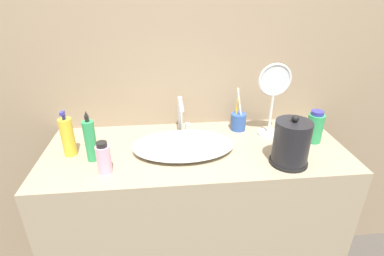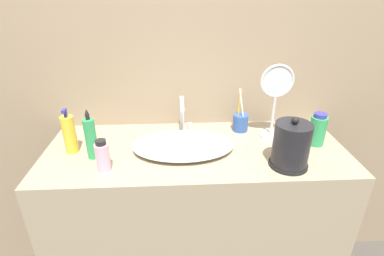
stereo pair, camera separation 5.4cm
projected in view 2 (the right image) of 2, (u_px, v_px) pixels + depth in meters
The scene contains 11 objects.
wall_back at pixel (192, 45), 1.40m from camera, with size 6.00×0.04×2.60m.
vanity_counter at pixel (195, 226), 1.52m from camera, with size 1.31×0.53×0.91m.
sink_basin at pixel (183, 145), 1.29m from camera, with size 0.44×0.28×0.05m.
faucet at pixel (183, 113), 1.41m from camera, with size 0.06×0.15×0.18m.
electric_kettle at pixel (291, 147), 1.16m from camera, with size 0.15×0.15×0.21m.
toothbrush_cup at pixel (240, 122), 1.46m from camera, with size 0.07×0.07×0.22m.
lotion_bottle at pixel (70, 134), 1.26m from camera, with size 0.05×0.05×0.20m.
shampoo_bottle at pixel (91, 138), 1.21m from camera, with size 0.05×0.05×0.22m.
mouthwash_bottle at pixel (103, 156), 1.14m from camera, with size 0.05×0.05×0.13m.
hand_cream_bottle at pixel (318, 130), 1.32m from camera, with size 0.07×0.07×0.15m.
vanity_mirror at pixel (275, 96), 1.34m from camera, with size 0.15×0.10×0.35m.
Camera 2 is at (-0.08, -0.88, 1.57)m, focal length 28.00 mm.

